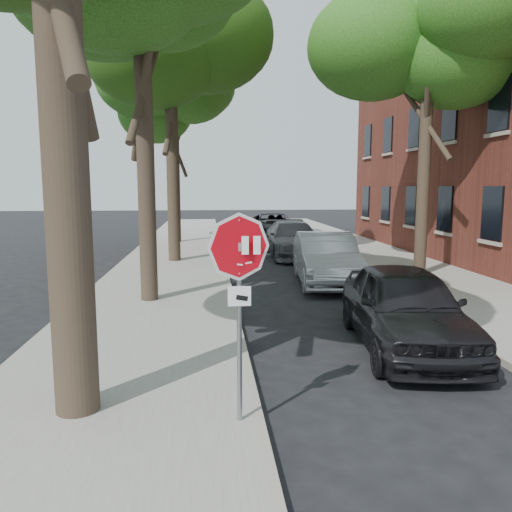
{
  "coord_description": "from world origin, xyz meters",
  "views": [
    {
      "loc": [
        -1.07,
        -5.92,
        3.03
      ],
      "look_at": [
        -0.39,
        1.09,
        2.05
      ],
      "focal_mm": 35.0,
      "sensor_mm": 36.0,
      "label": 1
    }
  ],
  "objects": [
    {
      "name": "car_a",
      "position": [
        2.6,
        2.91,
        0.78
      ],
      "size": [
        2.33,
        4.78,
        1.57
      ],
      "primitive_type": "imported",
      "rotation": [
        0.0,
        0.0,
        -0.11
      ],
      "color": "black",
      "rests_on": "ground"
    },
    {
      "name": "tree_right",
      "position": [
        5.98,
        10.11,
        7.21
      ],
      "size": [
        5.29,
        4.91,
        9.33
      ],
      "color": "black",
      "rests_on": "sidewalk_right"
    },
    {
      "name": "tree_mid_b",
      "position": [
        -2.42,
        14.12,
        8.0
      ],
      "size": [
        5.88,
        5.46,
        10.36
      ],
      "color": "black",
      "rests_on": "sidewalk_left"
    },
    {
      "name": "car_b",
      "position": [
        2.6,
        9.2,
        0.8
      ],
      "size": [
        2.13,
        4.99,
        1.6
      ],
      "primitive_type": "imported",
      "rotation": [
        0.0,
        0.0,
        -0.09
      ],
      "color": "#A6A9AE",
      "rests_on": "ground"
    },
    {
      "name": "car_c",
      "position": [
        2.6,
        15.33,
        0.77
      ],
      "size": [
        2.18,
        5.3,
        1.54
      ],
      "primitive_type": "imported",
      "rotation": [
        0.0,
        0.0,
        0.0
      ],
      "color": "#45464A",
      "rests_on": "ground"
    },
    {
      "name": "sidewalk_left",
      "position": [
        -2.5,
        12.0,
        0.06
      ],
      "size": [
        4.0,
        55.0,
        0.12
      ],
      "primitive_type": "cube",
      "color": "gray",
      "rests_on": "ground"
    },
    {
      "name": "stop_sign",
      "position": [
        -0.7,
        -0.03,
        1.95
      ],
      "size": [
        0.76,
        0.34,
        2.61
      ],
      "color": "gray",
      "rests_on": "sidewalk_left"
    },
    {
      "name": "ground",
      "position": [
        0.0,
        0.0,
        0.0
      ],
      "size": [
        120.0,
        120.0,
        0.0
      ],
      "primitive_type": "plane",
      "color": "black",
      "rests_on": "ground"
    },
    {
      "name": "sidewalk_right",
      "position": [
        6.0,
        12.0,
        0.06
      ],
      "size": [
        4.0,
        55.0,
        0.12
      ],
      "primitive_type": "cube",
      "color": "gray",
      "rests_on": "ground"
    },
    {
      "name": "curb_left",
      "position": [
        -0.45,
        12.0,
        0.07
      ],
      "size": [
        0.12,
        55.0,
        0.13
      ],
      "primitive_type": "cube",
      "color": "#9E9384",
      "rests_on": "ground"
    },
    {
      "name": "car_d",
      "position": [
        2.6,
        21.92,
        0.78
      ],
      "size": [
        2.81,
        5.7,
        1.56
      ],
      "primitive_type": "imported",
      "rotation": [
        0.0,
        0.0,
        0.04
      ],
      "color": "black",
      "rests_on": "ground"
    },
    {
      "name": "tree_far",
      "position": [
        -2.72,
        21.11,
        7.21
      ],
      "size": [
        5.29,
        4.91,
        9.33
      ],
      "color": "black",
      "rests_on": "sidewalk_left"
    },
    {
      "name": "curb_right",
      "position": [
        3.95,
        12.0,
        0.07
      ],
      "size": [
        0.12,
        55.0,
        0.13
      ],
      "primitive_type": "cube",
      "color": "#9E9384",
      "rests_on": "ground"
    }
  ]
}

